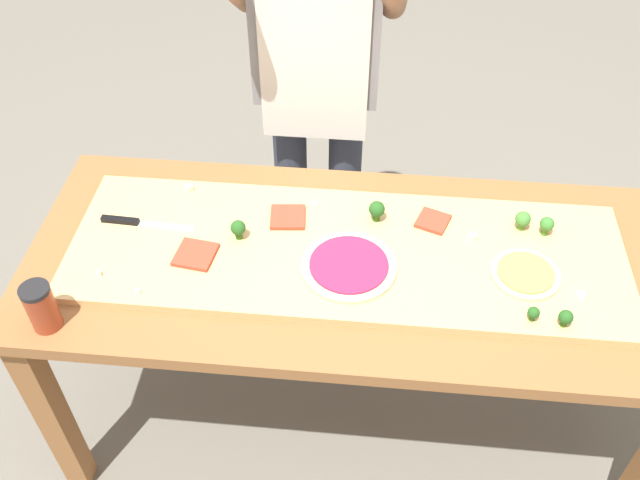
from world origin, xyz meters
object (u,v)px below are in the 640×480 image
object	(u,v)px
pizza_whole_beet_magenta	(349,266)
broccoli_floret_front_left	(238,228)
cheese_crumble_d	(98,274)
pizza_slice_near_left	(288,217)
pizza_whole_pesto_green	(525,274)
cheese_crumble_a	(580,296)
cheese_crumble_f	(472,237)
sauce_jar	(41,307)
broccoli_floret_back_mid	(566,318)
prep_table	(354,284)
chefs_knife	(135,222)
pizza_slice_far_left	(195,255)
cheese_crumble_b	(189,188)
broccoli_floret_back_left	(547,225)
broccoli_floret_center_left	(534,313)
broccoli_floret_front_mid	(377,210)
cheese_crumble_e	(138,292)
cheese_crumble_c	(316,204)
cook_center	(317,66)
broccoli_floret_back_right	(523,219)
pizza_slice_center	(433,221)

from	to	relation	value
pizza_whole_beet_magenta	broccoli_floret_front_left	world-z (taller)	broccoli_floret_front_left
cheese_crumble_d	pizza_slice_near_left	bearing A→B (deg)	29.65
pizza_whole_pesto_green	cheese_crumble_a	world-z (taller)	cheese_crumble_a
cheese_crumble_d	cheese_crumble_f	distance (m)	1.02
sauce_jar	broccoli_floret_back_mid	bearing A→B (deg)	4.59
prep_table	chefs_knife	distance (m)	0.65
chefs_knife	broccoli_floret_front_left	bearing A→B (deg)	-5.22
pizza_slice_far_left	broccoli_floret_front_left	size ratio (longest dim) A/B	1.71
broccoli_floret_back_mid	pizza_whole_pesto_green	bearing A→B (deg)	115.14
chefs_knife	cheese_crumble_b	distance (m)	0.20
pizza_slice_near_left	broccoli_floret_back_left	world-z (taller)	broccoli_floret_back_left
pizza_slice_near_left	broccoli_floret_center_left	bearing A→B (deg)	-25.37
pizza_slice_far_left	broccoli_floret_front_left	bearing A→B (deg)	37.83
broccoli_floret_back_left	pizza_whole_pesto_green	bearing A→B (deg)	-113.22
cheese_crumble_d	broccoli_floret_front_mid	bearing A→B (deg)	21.67
broccoli_floret_front_mid	sauce_jar	xyz separation A→B (m)	(-0.81, -0.44, 0.01)
pizza_whole_beet_magenta	prep_table	bearing A→B (deg)	76.18
broccoli_floret_front_left	cheese_crumble_e	world-z (taller)	broccoli_floret_front_left
prep_table	broccoli_floret_front_left	xyz separation A→B (m)	(-0.33, 0.03, 0.16)
broccoli_floret_back_mid	cheese_crumble_c	distance (m)	0.76
broccoli_floret_front_left	cheese_crumble_d	bearing A→B (deg)	-152.87
cheese_crumble_a	sauce_jar	size ratio (longest dim) A/B	0.14
cheese_crumble_f	pizza_slice_far_left	bearing A→B (deg)	-169.61
pizza_whole_beet_magenta	pizza_slice_near_left	xyz separation A→B (m)	(-0.19, 0.18, -0.00)
cook_center	cheese_crumble_f	bearing A→B (deg)	-49.09
pizza_slice_far_left	cheese_crumble_d	size ratio (longest dim) A/B	7.55
pizza_whole_pesto_green	sauce_jar	size ratio (longest dim) A/B	1.34
cheese_crumble_a	cheese_crumble_c	size ratio (longest dim) A/B	1.45
pizza_whole_beet_magenta	broccoli_floret_front_left	distance (m)	0.33
chefs_knife	broccoli_floret_center_left	xyz separation A→B (m)	(1.09, -0.25, 0.02)
prep_table	pizza_whole_beet_magenta	distance (m)	0.15
prep_table	broccoli_floret_front_mid	distance (m)	0.22
broccoli_floret_back_mid	cheese_crumble_d	world-z (taller)	broccoli_floret_back_mid
chefs_knife	pizza_whole_pesto_green	distance (m)	1.09
cheese_crumble_b	pizza_whole_pesto_green	bearing A→B (deg)	-14.77
broccoli_floret_back_right	cheese_crumble_d	world-z (taller)	broccoli_floret_back_right
prep_table	cook_center	world-z (taller)	cook_center
broccoli_floret_back_left	cheese_crumble_f	distance (m)	0.21
cheese_crumble_f	sauce_jar	world-z (taller)	sauce_jar
broccoli_floret_center_left	cheese_crumble_c	xyz separation A→B (m)	(-0.58, 0.37, -0.02)
broccoli_floret_center_left	cheese_crumble_e	size ratio (longest dim) A/B	3.41
pizza_slice_near_left	pizza_slice_center	bearing A→B (deg)	3.23
sauce_jar	cook_center	distance (m)	1.13
chefs_knife	broccoli_floret_center_left	world-z (taller)	broccoli_floret_center_left
pizza_whole_pesto_green	broccoli_floret_back_mid	world-z (taller)	broccoli_floret_back_mid
prep_table	cheese_crumble_a	bearing A→B (deg)	-10.39
pizza_whole_beet_magenta	cheese_crumble_d	world-z (taller)	pizza_whole_beet_magenta
pizza_slice_near_left	cheese_crumble_a	size ratio (longest dim) A/B	5.19
pizza_slice_near_left	broccoli_floret_back_right	size ratio (longest dim) A/B	1.66
chefs_knife	sauce_jar	xyz separation A→B (m)	(-0.12, -0.36, 0.04)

